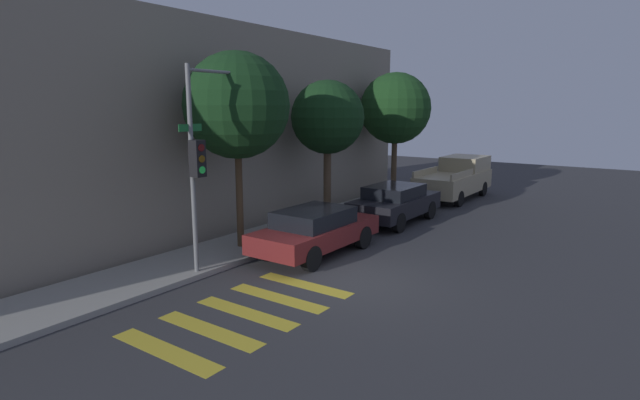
{
  "coord_description": "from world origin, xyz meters",
  "views": [
    {
      "loc": [
        -10.16,
        -6.23,
        4.29
      ],
      "look_at": [
        1.56,
        2.1,
        1.6
      ],
      "focal_mm": 28.0,
      "sensor_mm": 36.0,
      "label": 1
    }
  ],
  "objects_px": {
    "sedan_middle": "(395,202)",
    "pickup_truck": "(456,178)",
    "tree_far_end": "(395,109)",
    "tree_midblock": "(327,118)",
    "sedan_near_corner": "(316,230)",
    "tree_near_corner": "(237,106)",
    "traffic_light_pole": "(209,139)"
  },
  "relations": [
    {
      "from": "sedan_near_corner",
      "to": "tree_near_corner",
      "type": "height_order",
      "value": "tree_near_corner"
    },
    {
      "from": "sedan_near_corner",
      "to": "sedan_middle",
      "type": "bearing_deg",
      "value": 0.0
    },
    {
      "from": "pickup_truck",
      "to": "tree_near_corner",
      "type": "distance_m",
      "value": 13.02
    },
    {
      "from": "tree_midblock",
      "to": "tree_far_end",
      "type": "relative_size",
      "value": 0.9
    },
    {
      "from": "pickup_truck",
      "to": "tree_far_end",
      "type": "height_order",
      "value": "tree_far_end"
    },
    {
      "from": "sedan_near_corner",
      "to": "tree_far_end",
      "type": "height_order",
      "value": "tree_far_end"
    },
    {
      "from": "pickup_truck",
      "to": "tree_midblock",
      "type": "bearing_deg",
      "value": 164.92
    },
    {
      "from": "sedan_near_corner",
      "to": "pickup_truck",
      "type": "xyz_separation_m",
      "value": [
        11.44,
        0.0,
        0.22
      ]
    },
    {
      "from": "sedan_near_corner",
      "to": "pickup_truck",
      "type": "distance_m",
      "value": 11.44
    },
    {
      "from": "tree_midblock",
      "to": "tree_far_end",
      "type": "distance_m",
      "value": 5.4
    },
    {
      "from": "tree_far_end",
      "to": "tree_midblock",
      "type": "bearing_deg",
      "value": 180.0
    },
    {
      "from": "traffic_light_pole",
      "to": "tree_midblock",
      "type": "xyz_separation_m",
      "value": [
        6.46,
        0.83,
        0.4
      ]
    },
    {
      "from": "tree_near_corner",
      "to": "tree_far_end",
      "type": "relative_size",
      "value": 1.01
    },
    {
      "from": "tree_near_corner",
      "to": "traffic_light_pole",
      "type": "bearing_deg",
      "value": -155.84
    },
    {
      "from": "pickup_truck",
      "to": "tree_far_end",
      "type": "bearing_deg",
      "value": 138.8
    },
    {
      "from": "traffic_light_pole",
      "to": "pickup_truck",
      "type": "height_order",
      "value": "traffic_light_pole"
    },
    {
      "from": "sedan_middle",
      "to": "tree_far_end",
      "type": "bearing_deg",
      "value": 27.93
    },
    {
      "from": "traffic_light_pole",
      "to": "tree_near_corner",
      "type": "xyz_separation_m",
      "value": [
        1.84,
        0.83,
        0.83
      ]
    },
    {
      "from": "sedan_middle",
      "to": "tree_midblock",
      "type": "xyz_separation_m",
      "value": [
        -1.43,
        2.1,
        3.12
      ]
    },
    {
      "from": "traffic_light_pole",
      "to": "tree_near_corner",
      "type": "relative_size",
      "value": 0.9
    },
    {
      "from": "traffic_light_pole",
      "to": "sedan_near_corner",
      "type": "height_order",
      "value": "traffic_light_pole"
    },
    {
      "from": "traffic_light_pole",
      "to": "sedan_near_corner",
      "type": "relative_size",
      "value": 1.23
    },
    {
      "from": "pickup_truck",
      "to": "tree_far_end",
      "type": "distance_m",
      "value": 4.55
    },
    {
      "from": "traffic_light_pole",
      "to": "sedan_middle",
      "type": "bearing_deg",
      "value": -9.14
    },
    {
      "from": "sedan_middle",
      "to": "traffic_light_pole",
      "type": "bearing_deg",
      "value": 170.86
    },
    {
      "from": "pickup_truck",
      "to": "sedan_near_corner",
      "type": "bearing_deg",
      "value": 180.0
    },
    {
      "from": "sedan_near_corner",
      "to": "sedan_middle",
      "type": "distance_m",
      "value": 5.09
    },
    {
      "from": "tree_far_end",
      "to": "sedan_middle",
      "type": "bearing_deg",
      "value": -152.07
    },
    {
      "from": "traffic_light_pole",
      "to": "tree_far_end",
      "type": "xyz_separation_m",
      "value": [
        11.86,
        0.83,
        0.72
      ]
    },
    {
      "from": "pickup_truck",
      "to": "tree_far_end",
      "type": "relative_size",
      "value": 0.91
    },
    {
      "from": "sedan_middle",
      "to": "pickup_truck",
      "type": "height_order",
      "value": "pickup_truck"
    },
    {
      "from": "sedan_near_corner",
      "to": "tree_near_corner",
      "type": "distance_m",
      "value": 4.26
    }
  ]
}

